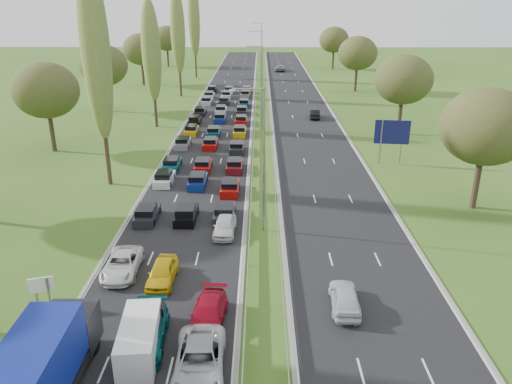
{
  "coord_description": "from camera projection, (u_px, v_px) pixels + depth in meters",
  "views": [
    {
      "loc": [
        4.2,
        5.09,
        18.23
      ],
      "look_at": [
        3.83,
        47.95,
        1.5
      ],
      "focal_mm": 35.0,
      "sensor_mm": 36.0,
      "label": 1
    }
  ],
  "objects": [
    {
      "name": "near_car_12",
      "position": [
        225.0,
        225.0,
        41.01
      ],
      "size": [
        1.9,
        4.35,
        1.46
      ],
      "primitive_type": "imported",
      "rotation": [
        0.0,
        0.0,
        -0.04
      ],
      "color": "silver",
      "rests_on": "near_carriageway"
    },
    {
      "name": "woodland_left",
      "position": [
        34.0,
        96.0,
        57.64
      ],
      "size": [
        8.0,
        166.0,
        11.1
      ],
      "color": "#2D2116",
      "rests_on": "ground"
    },
    {
      "name": "info_sign",
      "position": [
        42.0,
        288.0,
        31.03
      ],
      "size": [
        1.46,
        0.55,
        2.1
      ],
      "color": "gray",
      "rests_on": "ground"
    },
    {
      "name": "near_car_7",
      "position": [
        146.0,
        332.0,
        27.85
      ],
      "size": [
        2.44,
        5.41,
        1.54
      ],
      "primitive_type": "imported",
      "rotation": [
        0.0,
        0.0,
        0.05
      ],
      "color": "#054E4F",
      "rests_on": "near_carriageway"
    },
    {
      "name": "ground",
      "position": [
        262.0,
        125.0,
        76.41
      ],
      "size": [
        260.0,
        260.0,
        0.0
      ],
      "primitive_type": "plane",
      "color": "#35571B",
      "rests_on": "ground"
    },
    {
      "name": "far_carriageway",
      "position": [
        305.0,
        122.0,
        78.68
      ],
      "size": [
        10.5,
        215.0,
        0.04
      ],
      "primitive_type": "cube",
      "color": "black",
      "rests_on": "ground"
    },
    {
      "name": "far_car_2",
      "position": [
        280.0,
        68.0,
        132.55
      ],
      "size": [
        2.83,
        5.75,
        1.57
      ],
      "primitive_type": "imported",
      "rotation": [
        0.0,
        0.0,
        3.1
      ],
      "color": "gray",
      "rests_on": "far_carriageway"
    },
    {
      "name": "near_car_2",
      "position": [
        122.0,
        264.0,
        35.14
      ],
      "size": [
        2.41,
        5.04,
        1.39
      ],
      "primitive_type": "imported",
      "rotation": [
        0.0,
        0.0,
        0.02
      ],
      "color": "silver",
      "rests_on": "near_carriageway"
    },
    {
      "name": "poplar_row",
      "position": [
        132.0,
        49.0,
        61.01
      ],
      "size": [
        2.8,
        127.8,
        22.44
      ],
      "color": "#2D2116",
      "rests_on": "ground"
    },
    {
      "name": "blue_lorry",
      "position": [
        42.0,
        369.0,
        23.28
      ],
      "size": [
        2.63,
        9.46,
        3.99
      ],
      "rotation": [
        0.0,
        0.0,
        0.01
      ],
      "color": "black",
      "rests_on": "near_carriageway"
    },
    {
      "name": "near_car_11",
      "position": [
        208.0,
        314.0,
        29.57
      ],
      "size": [
        2.34,
        4.98,
        1.41
      ],
      "primitive_type": "imported",
      "rotation": [
        0.0,
        0.0,
        -0.08
      ],
      "color": "maroon",
      "rests_on": "near_carriageway"
    },
    {
      "name": "direction_sign",
      "position": [
        392.0,
        134.0,
        57.42
      ],
      "size": [
        3.99,
        0.55,
        5.2
      ],
      "color": "gray",
      "rests_on": "ground"
    },
    {
      "name": "woodland_right",
      "position": [
        422.0,
        90.0,
        61.04
      ],
      "size": [
        8.0,
        153.0,
        11.1
      ],
      "color": "#2D2116",
      "rests_on": "ground"
    },
    {
      "name": "far_car_1",
      "position": [
        315.0,
        114.0,
        80.57
      ],
      "size": [
        1.81,
        4.45,
        1.44
      ],
      "primitive_type": "imported",
      "rotation": [
        0.0,
        0.0,
        3.08
      ],
      "color": "black",
      "rests_on": "far_carriageway"
    },
    {
      "name": "far_car_0",
      "position": [
        345.0,
        297.0,
        31.13
      ],
      "size": [
        1.98,
        4.46,
        1.49
      ],
      "primitive_type": "imported",
      "rotation": [
        0.0,
        0.0,
        3.09
      ],
      "color": "silver",
      "rests_on": "far_carriageway"
    },
    {
      "name": "white_van_rear",
      "position": [
        141.0,
        337.0,
        27.13
      ],
      "size": [
        1.94,
        4.94,
        1.98
      ],
      "rotation": [
        0.0,
        0.0,
        0.09
      ],
      "color": "white",
      "rests_on": "near_carriageway"
    },
    {
      "name": "near_car_8",
      "position": [
        162.0,
        272.0,
        34.02
      ],
      "size": [
        1.82,
        4.32,
        1.46
      ],
      "primitive_type": "imported",
      "rotation": [
        0.0,
        0.0,
        -0.02
      ],
      "color": "gold",
      "rests_on": "near_carriageway"
    },
    {
      "name": "near_carriageway",
      "position": [
        219.0,
        121.0,
        78.79
      ],
      "size": [
        10.5,
        215.0,
        0.04
      ],
      "primitive_type": "cube",
      "color": "black",
      "rests_on": "ground"
    },
    {
      "name": "lamp_columns",
      "position": [
        262.0,
        88.0,
        72.36
      ],
      "size": [
        0.18,
        140.18,
        12.0
      ],
      "color": "gray",
      "rests_on": "ground"
    },
    {
      "name": "central_reservation",
      "position": [
        262.0,
        118.0,
        78.54
      ],
      "size": [
        2.36,
        215.0,
        0.32
      ],
      "color": "gray",
      "rests_on": "ground"
    },
    {
      "name": "traffic_queue_fill",
      "position": [
        217.0,
        127.0,
        73.71
      ],
      "size": [
        9.02,
        67.56,
        0.8
      ],
      "color": "black",
      "rests_on": "ground"
    },
    {
      "name": "near_car_10",
      "position": [
        199.0,
        361.0,
        25.65
      ],
      "size": [
        2.79,
        5.69,
        1.56
      ],
      "primitive_type": "imported",
      "rotation": [
        0.0,
        0.0,
        0.04
      ],
      "color": "#A8ACB1",
      "rests_on": "near_carriageway"
    }
  ]
}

